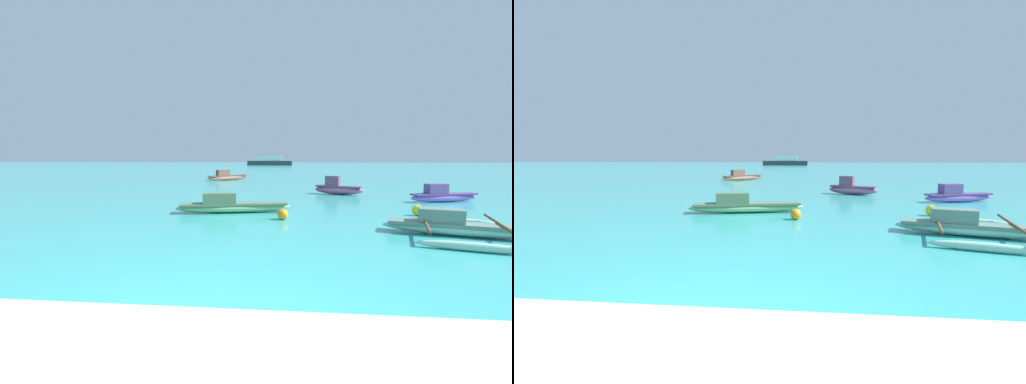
% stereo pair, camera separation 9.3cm
% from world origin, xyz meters
% --- Properties ---
extents(ground_plane, '(240.00, 240.00, 0.00)m').
position_xyz_m(ground_plane, '(0.00, 0.00, 0.00)').
color(ground_plane, '#38ADA8').
extents(moored_boat_0, '(3.22, 3.31, 0.89)m').
position_xyz_m(moored_boat_0, '(-4.12, 25.38, 0.31)').
color(moored_boat_0, '#BB6E57').
rests_on(moored_boat_0, ground_plane).
extents(moored_boat_1, '(3.72, 3.84, 0.66)m').
position_xyz_m(moored_boat_1, '(5.30, 5.92, 0.22)').
color(moored_boat_1, '#96CEB9').
rests_on(moored_boat_1, ground_plane).
extents(moored_boat_2, '(3.26, 1.41, 0.80)m').
position_xyz_m(moored_boat_2, '(7.76, 12.60, 0.28)').
color(moored_boat_2, '#9562CF').
rests_on(moored_boat_2, ground_plane).
extents(moored_boat_3, '(4.13, 1.57, 0.70)m').
position_xyz_m(moored_boat_3, '(-0.96, 8.90, 0.25)').
color(moored_boat_3, '#8AC185').
rests_on(moored_boat_3, ground_plane).
extents(moored_boat_4, '(2.54, 1.46, 0.96)m').
position_xyz_m(moored_boat_4, '(3.59, 15.20, 0.34)').
color(moored_boat_4, '#B7628D').
rests_on(moored_boat_4, ground_plane).
extents(mooring_buoy_0, '(0.34, 0.34, 0.34)m').
position_xyz_m(mooring_buoy_0, '(0.89, 7.67, 0.17)').
color(mooring_buoy_0, orange).
rests_on(mooring_buoy_0, ground_plane).
extents(mooring_buoy_1, '(0.36, 0.36, 0.36)m').
position_xyz_m(mooring_buoy_1, '(5.38, 8.85, 0.18)').
color(mooring_buoy_1, yellow).
rests_on(mooring_buoy_1, ground_plane).
extents(distant_ferry, '(10.26, 2.26, 2.26)m').
position_xyz_m(distant_ferry, '(-3.49, 76.56, 0.92)').
color(distant_ferry, '#2D333D').
rests_on(distant_ferry, ground_plane).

